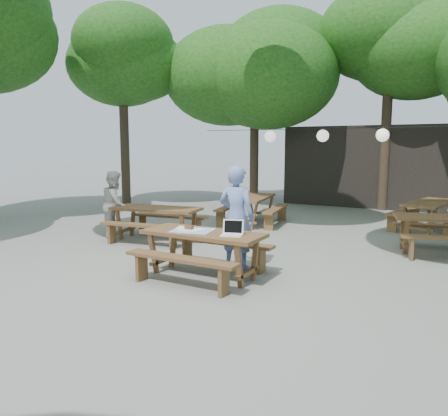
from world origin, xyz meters
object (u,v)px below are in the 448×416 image
object	(u,v)px
main_picnic_table	(203,253)
woman	(237,217)
second_person	(115,204)
picnic_table_nw	(156,223)

from	to	relation	value
main_picnic_table	woman	xyz separation A→B (m)	(0.24, 0.71, 0.51)
woman	second_person	bearing A→B (deg)	-16.02
main_picnic_table	picnic_table_nw	world-z (taller)	same
picnic_table_nw	second_person	distance (m)	1.19
woman	second_person	size ratio (longest dim) A/B	1.17
main_picnic_table	second_person	xyz separation A→B (m)	(-3.53, 1.75, 0.38)
woman	second_person	world-z (taller)	woman
main_picnic_table	woman	size ratio (longest dim) A/B	1.11
picnic_table_nw	woman	bearing A→B (deg)	-32.13
woman	second_person	distance (m)	3.92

